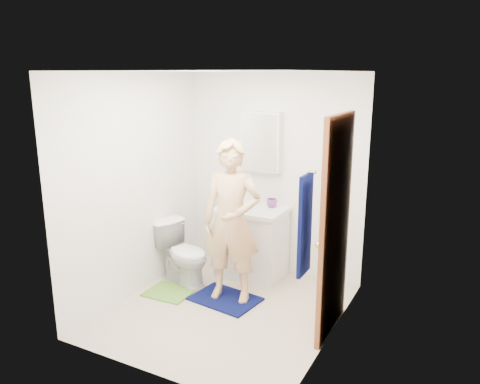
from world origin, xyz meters
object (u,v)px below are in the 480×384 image
(soap_dispenser, at_px, (238,199))
(man, at_px, (231,222))
(toilet, at_px, (183,253))
(medicine_cabinet, at_px, (261,142))
(towel, at_px, (305,225))
(toothbrush_cup, at_px, (272,203))
(vanity_cabinet, at_px, (252,244))

(soap_dispenser, distance_m, man, 0.65)
(toilet, distance_m, soap_dispenser, 0.89)
(medicine_cabinet, height_order, man, medicine_cabinet)
(medicine_cabinet, relative_size, towel, 0.87)
(towel, bearing_deg, toothbrush_cup, 121.42)
(vanity_cabinet, height_order, towel, towel)
(towel, height_order, man, man)
(vanity_cabinet, distance_m, towel, 2.08)
(vanity_cabinet, height_order, soap_dispenser, soap_dispenser)
(soap_dispenser, bearing_deg, medicine_cabinet, 62.63)
(toilet, bearing_deg, toothbrush_cup, -31.47)
(vanity_cabinet, height_order, medicine_cabinet, medicine_cabinet)
(medicine_cabinet, xyz_separation_m, man, (0.09, -0.89, -0.72))
(vanity_cabinet, relative_size, man, 0.47)
(medicine_cabinet, distance_m, soap_dispenser, 0.73)
(medicine_cabinet, bearing_deg, toilet, -127.83)
(soap_dispenser, xyz_separation_m, man, (0.24, -0.61, -0.06))
(medicine_cabinet, bearing_deg, towel, -55.39)
(man, bearing_deg, soap_dispenser, 101.06)
(toilet, relative_size, man, 0.42)
(towel, bearing_deg, soap_dispenser, 133.10)
(toilet, distance_m, man, 0.88)
(vanity_cabinet, distance_m, toilet, 0.83)
(toothbrush_cup, xyz_separation_m, man, (-0.10, -0.80, -0.02))
(medicine_cabinet, relative_size, soap_dispenser, 3.67)
(vanity_cabinet, xyz_separation_m, toothbrush_cup, (0.19, 0.13, 0.50))
(medicine_cabinet, relative_size, toothbrush_cup, 5.60)
(toothbrush_cup, bearing_deg, soap_dispenser, -150.16)
(towel, bearing_deg, vanity_cabinet, 128.47)
(toothbrush_cup, bearing_deg, towel, -58.58)
(towel, xyz_separation_m, toothbrush_cup, (-0.99, 1.62, -0.35))
(toilet, bearing_deg, soap_dispenser, -25.11)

